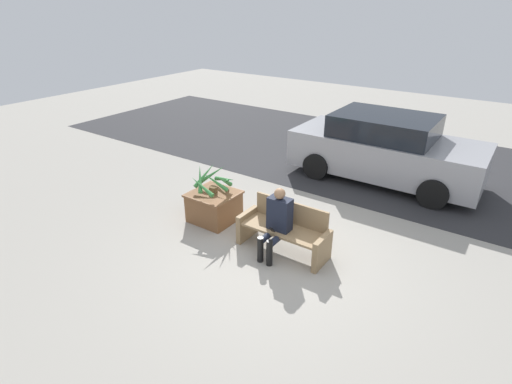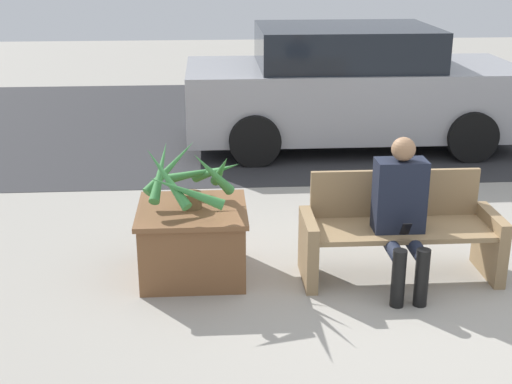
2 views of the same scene
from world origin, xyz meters
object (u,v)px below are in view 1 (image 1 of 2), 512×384
object	(u,v)px
bench	(284,230)
potted_plant	(214,180)
parked_car	(385,149)
person_seated	(277,220)
planter_box	(214,205)

from	to	relation	value
bench	potted_plant	world-z (taller)	potted_plant
parked_car	person_seated	bearing A→B (deg)	-95.46
bench	parked_car	xyz separation A→B (m)	(0.35, 3.94, 0.38)
bench	planter_box	world-z (taller)	bench
person_seated	parked_car	distance (m)	4.14
planter_box	potted_plant	distance (m)	0.52
person_seated	bench	bearing A→B (deg)	76.36
potted_plant	planter_box	bearing A→B (deg)	-113.48
potted_plant	person_seated	bearing A→B (deg)	-11.24
person_seated	planter_box	xyz separation A→B (m)	(-1.60, 0.30, -0.33)
person_seated	planter_box	distance (m)	1.66
bench	parked_car	bearing A→B (deg)	84.93
bench	person_seated	distance (m)	0.32
planter_box	parked_car	distance (m)	4.34
person_seated	parked_car	xyz separation A→B (m)	(0.39, 4.12, 0.12)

